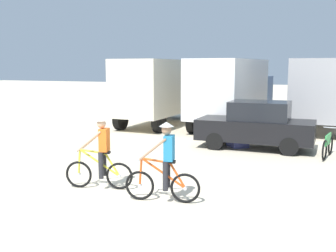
{
  "coord_description": "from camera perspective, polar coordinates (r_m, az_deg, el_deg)",
  "views": [
    {
      "loc": [
        4.83,
        -8.2,
        3.03
      ],
      "look_at": [
        0.11,
        3.84,
        1.1
      ],
      "focal_mm": 42.97,
      "sensor_mm": 36.0,
      "label": 1
    }
  ],
  "objects": [
    {
      "name": "cyclist_orange_shirt",
      "position": [
        10.09,
        -9.53,
        -4.14
      ],
      "size": [
        1.7,
        0.59,
        1.82
      ],
      "color": "black",
      "rests_on": "ground"
    },
    {
      "name": "ground_plane",
      "position": [
        9.99,
        -8.76,
        -9.28
      ],
      "size": [
        120.0,
        120.0,
        0.0
      ],
      "primitive_type": "plane",
      "color": "beige"
    },
    {
      "name": "box_truck_cream_rv",
      "position": [
        20.74,
        -1.16,
        5.3
      ],
      "size": [
        2.68,
        6.85,
        3.35
      ],
      "color": "beige",
      "rests_on": "ground"
    },
    {
      "name": "cyclist_cowboy_hat",
      "position": [
        9.0,
        -0.46,
        -5.56
      ],
      "size": [
        1.71,
        0.55,
        1.82
      ],
      "color": "black",
      "rests_on": "ground"
    },
    {
      "name": "sedan_parked",
      "position": [
        15.14,
        12.41,
        0.13
      ],
      "size": [
        4.22,
        1.82,
        1.76
      ],
      "color": "black",
      "rests_on": "ground"
    },
    {
      "name": "box_truck_grey_hauler",
      "position": [
        20.55,
        21.13,
        4.7
      ],
      "size": [
        2.72,
        6.86,
        3.35
      ],
      "color": "#9E9EA3",
      "rests_on": "ground"
    },
    {
      "name": "box_truck_avon_van",
      "position": [
        19.83,
        9.09,
        5.05
      ],
      "size": [
        3.13,
        6.98,
        3.35
      ],
      "color": "white",
      "rests_on": "ground"
    },
    {
      "name": "supply_crate",
      "position": [
        15.47,
        9.85,
        -1.98
      ],
      "size": [
        0.93,
        0.94,
        0.51
      ],
      "primitive_type": "cube",
      "rotation": [
        0.0,
        0.0,
        0.65
      ],
      "color": "#4C5199",
      "rests_on": "ground"
    },
    {
      "name": "bicycle_spare",
      "position": [
        14.43,
        21.71,
        -2.63
      ],
      "size": [
        0.51,
        1.71,
        0.97
      ],
      "color": "black",
      "rests_on": "ground"
    }
  ]
}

